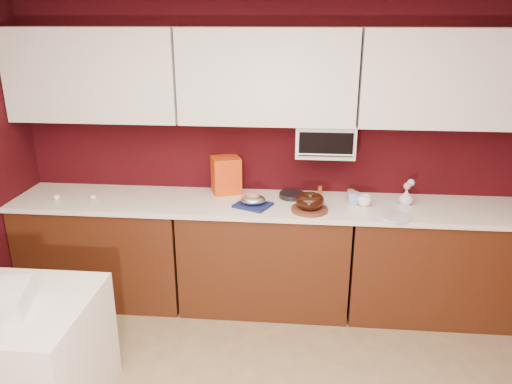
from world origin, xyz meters
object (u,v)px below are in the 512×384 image
object	(u,v)px
dining_table	(10,358)
flower_vase	(406,196)
bundt_cake	(310,201)
blue_jar	(353,198)
toaster_oven	(325,139)
foil_ham_nest	(253,199)
coffee_mug	(364,200)
pandoro_box	(226,175)

from	to	relation	value
dining_table	flower_vase	world-z (taller)	flower_vase
dining_table	bundt_cake	xyz separation A→B (m)	(1.74, 1.19, 0.61)
blue_jar	flower_vase	distance (m)	0.41
dining_table	bundt_cake	world-z (taller)	bundt_cake
toaster_oven	flower_vase	bearing A→B (deg)	-9.08
bundt_cake	blue_jar	world-z (taller)	bundt_cake
bundt_cake	foil_ham_nest	size ratio (longest dim) A/B	1.11
foil_ham_nest	coffee_mug	size ratio (longest dim) A/B	1.95
foil_ham_nest	pandoro_box	xyz separation A→B (m)	(-0.25, 0.30, 0.09)
toaster_oven	flower_vase	size ratio (longest dim) A/B	3.35
coffee_mug	blue_jar	bearing A→B (deg)	162.32
bundt_cake	blue_jar	bearing A→B (deg)	27.09
coffee_mug	flower_vase	xyz separation A→B (m)	(0.32, 0.06, 0.02)
coffee_mug	flower_vase	size ratio (longest dim) A/B	0.74
coffee_mug	flower_vase	world-z (taller)	flower_vase
toaster_oven	foil_ham_nest	xyz separation A→B (m)	(-0.54, -0.25, -0.42)
toaster_oven	blue_jar	world-z (taller)	toaster_oven
dining_table	bundt_cake	distance (m)	2.20
bundt_cake	flower_vase	size ratio (longest dim) A/B	1.59
bundt_cake	foil_ham_nest	world-z (taller)	bundt_cake
coffee_mug	foil_ham_nest	bearing A→B (deg)	-174.04
blue_jar	flower_vase	world-z (taller)	flower_vase
bundt_cake	flower_vase	distance (m)	0.77
coffee_mug	bundt_cake	bearing A→B (deg)	-160.63
toaster_oven	blue_jar	distance (m)	0.50
pandoro_box	flower_vase	size ratio (longest dim) A/B	2.23
pandoro_box	flower_vase	distance (m)	1.43
dining_table	blue_jar	size ratio (longest dim) A/B	10.23
toaster_oven	bundt_cake	xyz separation A→B (m)	(-0.11, -0.31, -0.39)
coffee_mug	blue_jar	size ratio (longest dim) A/B	1.01
bundt_cake	pandoro_box	bearing A→B (deg)	152.33
toaster_oven	coffee_mug	size ratio (longest dim) A/B	4.55
toaster_oven	blue_jar	xyz separation A→B (m)	(0.23, -0.14, -0.43)
blue_jar	dining_table	bearing A→B (deg)	-146.75
dining_table	flower_vase	xyz separation A→B (m)	(2.48, 1.40, 0.59)
dining_table	blue_jar	distance (m)	2.55
toaster_oven	foil_ham_nest	bearing A→B (deg)	-154.60
pandoro_box	flower_vase	world-z (taller)	pandoro_box
bundt_cake	flower_vase	xyz separation A→B (m)	(0.74, 0.21, -0.01)
bundt_cake	toaster_oven	bearing A→B (deg)	71.21
bundt_cake	coffee_mug	world-z (taller)	bundt_cake
flower_vase	coffee_mug	bearing A→B (deg)	-168.67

